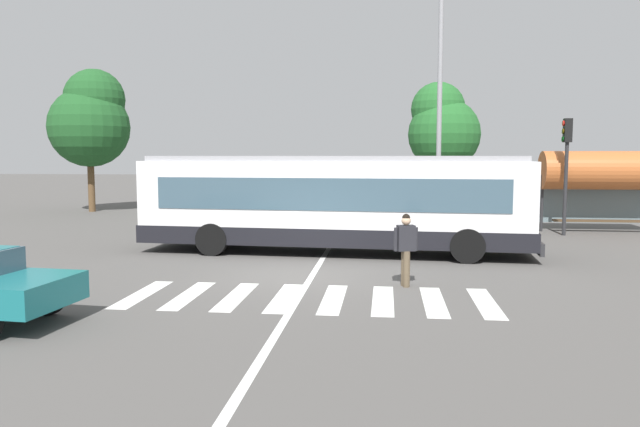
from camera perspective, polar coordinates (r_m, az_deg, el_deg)
ground_plane at (r=15.52m, az=-2.23°, el=-5.95°), size 160.00×160.00×0.00m
city_transit_bus at (r=19.07m, az=1.30°, el=1.01°), size 12.36×3.40×3.06m
pedestrian_crossing_street at (r=14.36m, az=8.06°, el=-3.01°), size 0.56×0.35×1.72m
parked_car_charcoal at (r=29.92m, az=-4.29°, el=1.04°), size 2.18×4.63×1.35m
parked_car_blue at (r=30.24m, az=0.75°, el=1.10°), size 2.08×4.60×1.35m
parked_car_champagne at (r=29.46m, az=6.08°, el=0.95°), size 2.13×4.62×1.35m
traffic_light_far_corner at (r=25.05m, az=22.15°, el=4.94°), size 0.33×0.32×4.47m
bus_stop_shelter at (r=26.77m, az=25.04°, el=3.56°), size 4.76×1.54×3.25m
twin_arm_street_lamp at (r=25.81m, az=11.20°, el=11.95°), size 3.86×0.32×10.01m
background_tree_left at (r=35.54m, az=-20.73°, el=8.31°), size 4.32×4.32×7.74m
background_tree_right at (r=34.63m, az=11.43°, el=7.96°), size 3.99×3.99×7.13m
crosswalk_painted_stripes at (r=13.20m, az=-1.08°, el=-7.97°), size 7.91×2.71×0.01m
lane_center_line at (r=17.42m, az=-0.02°, el=-4.68°), size 0.16×24.00×0.01m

